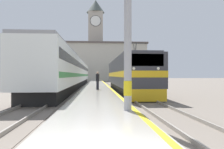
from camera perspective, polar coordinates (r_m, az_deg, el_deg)
The scene contains 10 objects.
ground_plane at distance 34.07m, azimuth -4.07°, elevation -3.22°, with size 200.00×200.00×0.00m, color #70665B.
platform at distance 29.07m, azimuth -4.04°, elevation -3.37°, with size 3.29×140.00×0.37m.
rail_track_near at distance 29.25m, azimuth 2.11°, elevation -3.65°, with size 2.83×140.00×0.16m.
rail_track_far at distance 29.28m, azimuth -11.01°, elevation -3.65°, with size 2.84×140.00×0.16m.
locomotive_train at distance 22.00m, azimuth 4.19°, elevation -0.18°, with size 2.92×16.07×4.48m.
passenger_train at distance 33.96m, azimuth -10.06°, elevation 0.55°, with size 2.92×44.44×4.17m.
catenary_mast at distance 9.30m, azimuth 4.40°, elevation 17.02°, with size 2.25×0.33×8.55m.
person_on_platform at distance 21.67m, azimuth -3.78°, elevation -1.48°, with size 0.34×0.34×1.78m.
clock_tower at distance 74.05m, azimuth -4.32°, elevation 9.62°, with size 5.90×5.90×26.96m.
station_building at distance 66.12m, azimuth -3.51°, elevation 3.22°, with size 28.43×9.01×11.42m.
Camera 1 is at (-0.09, -4.02, 1.79)m, focal length 35.00 mm.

